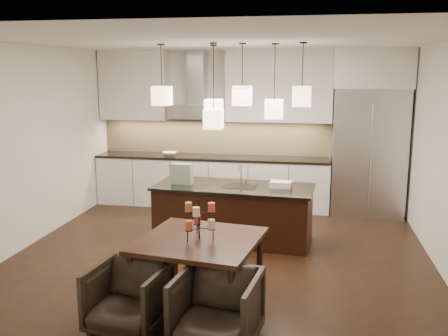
% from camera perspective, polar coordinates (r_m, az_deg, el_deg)
% --- Properties ---
extents(floor, '(5.50, 5.50, 0.02)m').
position_cam_1_polar(floor, '(6.84, -0.30, -9.91)').
color(floor, black).
rests_on(floor, ground).
extents(ceiling, '(5.50, 5.50, 0.02)m').
position_cam_1_polar(ceiling, '(6.40, -0.33, 14.40)').
color(ceiling, white).
rests_on(ceiling, wall_back).
extents(wall_back, '(5.50, 0.02, 2.80)m').
position_cam_1_polar(wall_back, '(9.17, 2.83, 4.54)').
color(wall_back, silver).
rests_on(wall_back, ground).
extents(wall_front, '(5.50, 0.02, 2.80)m').
position_cam_1_polar(wall_front, '(3.85, -7.82, -4.63)').
color(wall_front, silver).
rests_on(wall_front, ground).
extents(wall_left, '(0.02, 5.50, 2.80)m').
position_cam_1_polar(wall_left, '(7.48, -21.62, 2.31)').
color(wall_left, silver).
rests_on(wall_left, ground).
extents(wall_right, '(0.02, 5.50, 2.80)m').
position_cam_1_polar(wall_right, '(6.56, 24.12, 1.00)').
color(wall_right, silver).
rests_on(wall_right, ground).
extents(refrigerator, '(1.20, 0.72, 2.15)m').
position_cam_1_polar(refrigerator, '(8.82, 16.15, 1.72)').
color(refrigerator, '#B7B7BA').
rests_on(refrigerator, floor).
extents(fridge_panel, '(1.26, 0.72, 0.65)m').
position_cam_1_polar(fridge_panel, '(8.71, 16.65, 10.85)').
color(fridge_panel, silver).
rests_on(fridge_panel, refrigerator).
extents(lower_cabinets, '(4.21, 0.62, 0.88)m').
position_cam_1_polar(lower_cabinets, '(9.11, -1.40, -1.62)').
color(lower_cabinets, silver).
rests_on(lower_cabinets, floor).
extents(countertop, '(4.21, 0.66, 0.04)m').
position_cam_1_polar(countertop, '(9.02, -1.41, 1.24)').
color(countertop, black).
rests_on(countertop, lower_cabinets).
extents(backsplash, '(4.21, 0.02, 0.63)m').
position_cam_1_polar(backsplash, '(9.26, -1.05, 3.59)').
color(backsplash, tan).
rests_on(backsplash, countertop).
extents(upper_cab_left, '(1.25, 0.35, 1.25)m').
position_cam_1_polar(upper_cab_left, '(9.44, -10.22, 9.28)').
color(upper_cab_left, silver).
rests_on(upper_cab_left, wall_back).
extents(upper_cab_right, '(1.85, 0.35, 1.25)m').
position_cam_1_polar(upper_cab_right, '(8.88, 6.30, 9.29)').
color(upper_cab_right, silver).
rests_on(upper_cab_right, wall_back).
extents(hood_canopy, '(0.90, 0.52, 0.24)m').
position_cam_1_polar(hood_canopy, '(9.03, -3.25, 6.48)').
color(hood_canopy, '#B7B7BA').
rests_on(hood_canopy, wall_back).
extents(hood_chimney, '(0.30, 0.28, 0.96)m').
position_cam_1_polar(hood_chimney, '(9.11, -3.13, 10.29)').
color(hood_chimney, '#B7B7BA').
rests_on(hood_chimney, hood_canopy).
extents(fruit_bowl, '(0.31, 0.31, 0.06)m').
position_cam_1_polar(fruit_bowl, '(9.15, -6.24, 1.64)').
color(fruit_bowl, silver).
rests_on(fruit_bowl, countertop).
extents(island_body, '(2.27, 1.05, 0.78)m').
position_cam_1_polar(island_body, '(7.29, 1.11, -5.27)').
color(island_body, black).
rests_on(island_body, floor).
extents(island_top, '(2.34, 1.12, 0.04)m').
position_cam_1_polar(island_top, '(7.19, 1.12, -2.16)').
color(island_top, black).
rests_on(island_top, island_body).
extents(faucet, '(0.10, 0.22, 0.34)m').
position_cam_1_polar(faucet, '(7.21, 1.97, -0.62)').
color(faucet, silver).
rests_on(faucet, island_top).
extents(tote_bag, '(0.31, 0.18, 0.30)m').
position_cam_1_polar(tote_bag, '(7.30, -4.82, -0.65)').
color(tote_bag, '#184D29').
rests_on(tote_bag, island_top).
extents(food_container, '(0.32, 0.23, 0.09)m').
position_cam_1_polar(food_container, '(7.11, 6.53, -1.87)').
color(food_container, silver).
rests_on(food_container, island_top).
extents(dining_table, '(1.36, 1.36, 0.72)m').
position_cam_1_polar(dining_table, '(5.38, -2.81, -11.67)').
color(dining_table, black).
rests_on(dining_table, floor).
extents(candelabra, '(0.39, 0.39, 0.42)m').
position_cam_1_polar(candelabra, '(5.18, -2.87, -5.84)').
color(candelabra, black).
rests_on(candelabra, dining_table).
extents(candle_a, '(0.08, 0.08, 0.10)m').
position_cam_1_polar(candle_a, '(5.15, -1.46, -6.42)').
color(candle_a, beige).
rests_on(candle_a, candelabra).
extents(candle_b, '(0.08, 0.08, 0.10)m').
position_cam_1_polar(candle_b, '(5.32, -3.08, -5.85)').
color(candle_b, '#D04030').
rests_on(candle_b, candelabra).
extents(candle_c, '(0.08, 0.08, 0.10)m').
position_cam_1_polar(candle_c, '(5.12, -4.04, -6.55)').
color(candle_c, '#A35328').
rests_on(candle_c, candelabra).
extents(candle_d, '(0.08, 0.08, 0.10)m').
position_cam_1_polar(candle_d, '(5.19, -1.44, -4.50)').
color(candle_d, '#D04030').
rests_on(candle_d, candelabra).
extents(candle_e, '(0.08, 0.08, 0.10)m').
position_cam_1_polar(candle_e, '(5.21, -4.08, -4.46)').
color(candle_e, '#A35328').
rests_on(candle_e, candelabra).
extents(candle_f, '(0.08, 0.08, 0.10)m').
position_cam_1_polar(candle_f, '(5.03, -3.19, -5.02)').
color(candle_f, beige).
rests_on(candle_f, candelabra).
extents(armchair_left, '(0.76, 0.78, 0.64)m').
position_cam_1_polar(armchair_left, '(4.98, -10.85, -14.31)').
color(armchair_left, black).
rests_on(armchair_left, floor).
extents(armchair_right, '(0.81, 0.83, 0.68)m').
position_cam_1_polar(armchair_right, '(4.63, -0.81, -15.86)').
color(armchair_right, black).
rests_on(armchair_right, floor).
extents(pendant_a, '(0.24, 0.24, 0.26)m').
position_cam_1_polar(pendant_a, '(7.04, -7.10, 8.19)').
color(pendant_a, white).
rests_on(pendant_a, ceiling).
extents(pendant_b, '(0.24, 0.24, 0.26)m').
position_cam_1_polar(pendant_b, '(7.27, -1.18, 6.82)').
color(pendant_b, white).
rests_on(pendant_b, ceiling).
extents(pendant_c, '(0.24, 0.24, 0.26)m').
position_cam_1_polar(pendant_c, '(6.81, 2.09, 8.26)').
color(pendant_c, white).
rests_on(pendant_c, ceiling).
extents(pendant_d, '(0.24, 0.24, 0.26)m').
position_cam_1_polar(pendant_d, '(6.91, 5.74, 6.71)').
color(pendant_d, white).
rests_on(pendant_d, ceiling).
extents(pendant_e, '(0.24, 0.24, 0.26)m').
position_cam_1_polar(pendant_e, '(6.66, 8.88, 8.07)').
color(pendant_e, white).
rests_on(pendant_e, ceiling).
extents(pendant_f, '(0.24, 0.24, 0.26)m').
position_cam_1_polar(pendant_f, '(6.71, -1.20, 5.62)').
color(pendant_f, white).
rests_on(pendant_f, ceiling).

